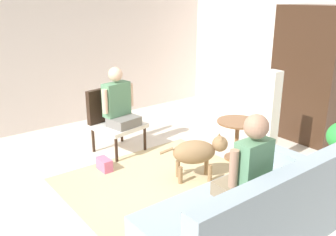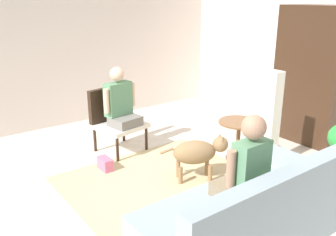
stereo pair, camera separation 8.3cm
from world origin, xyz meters
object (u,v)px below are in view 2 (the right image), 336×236
(person_on_couch, at_px, (246,168))
(person_on_armchair, at_px, (120,102))
(armoire_cabinet, at_px, (312,76))
(column_lamp, at_px, (271,121))
(dog, at_px, (198,152))
(armchair, at_px, (114,116))
(couch, at_px, (248,217))
(round_end_table, at_px, (238,134))
(handbag, at_px, (105,164))

(person_on_couch, bearing_deg, person_on_armchair, 175.86)
(person_on_armchair, bearing_deg, armoire_cabinet, 63.17)
(column_lamp, bearing_deg, dog, -105.24)
(armchair, height_order, person_on_armchair, person_on_armchair)
(person_on_armchair, distance_m, armoire_cabinet, 3.05)
(person_on_armchair, height_order, armoire_cabinet, armoire_cabinet)
(person_on_couch, bearing_deg, column_lamp, 121.60)
(couch, relative_size, round_end_table, 3.48)
(armchair, bearing_deg, handbag, -39.17)
(dog, xyz_separation_m, column_lamp, (0.29, 1.05, 0.28))
(armchair, xyz_separation_m, dog, (1.55, 0.36, -0.15))
(person_on_couch, height_order, column_lamp, column_lamp)
(round_end_table, distance_m, dog, 0.88)
(armchair, bearing_deg, person_on_couch, -3.31)
(dog, bearing_deg, round_end_table, 98.00)
(armchair, bearing_deg, column_lamp, 37.54)
(armchair, distance_m, person_on_armchair, 0.30)
(person_on_couch, height_order, dog, person_on_couch)
(person_on_armchair, height_order, round_end_table, person_on_armchair)
(couch, height_order, dog, couch)
(couch, height_order, person_on_couch, person_on_couch)
(person_on_armchair, distance_m, dog, 1.48)
(armoire_cabinet, xyz_separation_m, handbag, (-0.94, -3.22, -0.99))
(couch, height_order, person_on_armchair, person_on_armchair)
(armchair, relative_size, person_on_couch, 1.09)
(armoire_cabinet, distance_m, handbag, 3.50)
(column_lamp, bearing_deg, person_on_couch, -58.40)
(couch, distance_m, armoire_cabinet, 3.25)
(dog, xyz_separation_m, handbag, (-0.96, -0.84, -0.30))
(person_on_couch, xyz_separation_m, round_end_table, (-1.38, 1.39, -0.41))
(person_on_couch, relative_size, person_on_armchair, 1.01)
(person_on_couch, relative_size, handbag, 3.46)
(person_on_couch, xyz_separation_m, armoire_cabinet, (-1.27, 2.90, 0.26))
(couch, relative_size, person_on_couch, 2.35)
(round_end_table, bearing_deg, column_lamp, 23.31)
(column_lamp, bearing_deg, handbag, -123.39)
(dog, height_order, handbag, dog)
(round_end_table, bearing_deg, person_on_armchair, -136.42)
(couch, bearing_deg, dog, 159.11)
(dog, relative_size, column_lamp, 0.59)
(couch, xyz_separation_m, column_lamp, (-1.01, 1.54, 0.36))
(armoire_cabinet, bearing_deg, armchair, -119.18)
(column_lamp, height_order, handbag, column_lamp)
(column_lamp, bearing_deg, couch, -56.86)
(armchair, distance_m, armoire_cabinet, 3.18)
(couch, distance_m, armchair, 2.85)
(person_on_armchair, bearing_deg, person_on_couch, -4.14)
(couch, bearing_deg, handbag, -171.32)
(armchair, height_order, column_lamp, column_lamp)
(person_on_couch, bearing_deg, round_end_table, 134.60)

